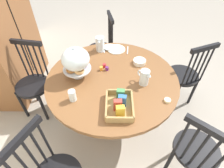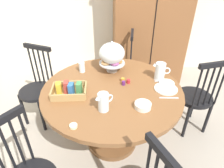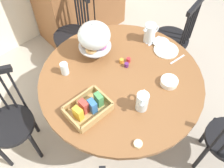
{
  "view_description": "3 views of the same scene",
  "coord_description": "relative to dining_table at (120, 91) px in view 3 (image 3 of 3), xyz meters",
  "views": [
    {
      "loc": [
        -1.41,
        0.04,
        1.94
      ],
      "look_at": [
        -0.16,
        0.05,
        0.74
      ],
      "focal_mm": 28.32,
      "sensor_mm": 36.0,
      "label": 1
    },
    {
      "loc": [
        -0.15,
        -1.52,
        1.81
      ],
      "look_at": [
        -0.06,
        0.05,
        0.79
      ],
      "focal_mm": 31.72,
      "sensor_mm": 36.0,
      "label": 2
    },
    {
      "loc": [
        -0.94,
        -0.81,
        2.27
      ],
      "look_at": [
        -0.16,
        0.05,
        0.74
      ],
      "focal_mm": 38.51,
      "sensor_mm": 36.0,
      "label": 3
    }
  ],
  "objects": [
    {
      "name": "ground_plane",
      "position": [
        0.06,
        -0.05,
        -0.56
      ],
      "size": [
        10.0,
        10.0,
        0.0
      ],
      "primitive_type": "plane",
      "color": "#A89E8E"
    },
    {
      "name": "dining_table",
      "position": [
        0.0,
        0.0,
        0.0
      ],
      "size": [
        1.35,
        1.35,
        0.74
      ],
      "color": "brown",
      "rests_on": "ground_plane"
    },
    {
      "name": "windsor_chair_near_window",
      "position": [
        -0.87,
        0.44,
        -0.1
      ],
      "size": [
        0.44,
        0.44,
        0.97
      ],
      "color": "black",
      "rests_on": "ground_plane"
    },
    {
      "name": "windsor_chair_far_side",
      "position": [
        0.96,
        0.17,
        -0.1
      ],
      "size": [
        0.41,
        0.41,
        0.97
      ],
      "color": "black",
      "rests_on": "ground_plane"
    },
    {
      "name": "windsor_chair_host_seat",
      "position": [
        0.19,
        0.96,
        -0.1
      ],
      "size": [
        0.41,
        0.41,
        0.97
      ],
      "color": "black",
      "rests_on": "ground_plane"
    },
    {
      "name": "pastry_stand_with_dome",
      "position": [
        0.02,
        0.35,
        0.38
      ],
      "size": [
        0.28,
        0.28,
        0.34
      ],
      "color": "silver",
      "rests_on": "dining_table"
    },
    {
      "name": "orange_juice_pitcher",
      "position": [
        -0.09,
        -0.31,
        0.26
      ],
      "size": [
        0.15,
        0.12,
        0.16
      ],
      "color": "silver",
      "rests_on": "dining_table"
    },
    {
      "name": "milk_pitcher",
      "position": [
        0.5,
        0.15,
        0.27
      ],
      "size": [
        0.18,
        0.1,
        0.18
      ],
      "color": "silver",
      "rests_on": "dining_table"
    },
    {
      "name": "cereal_basket",
      "position": [
        -0.4,
        -0.07,
        0.23
      ],
      "size": [
        0.32,
        0.24,
        0.12
      ],
      "color": "tan",
      "rests_on": "dining_table"
    },
    {
      "name": "china_plate_large",
      "position": [
        0.51,
        -0.05,
        0.19
      ],
      "size": [
        0.22,
        0.22,
        0.01
      ],
      "primitive_type": "cylinder",
      "color": "white",
      "rests_on": "dining_table"
    },
    {
      "name": "china_plate_small",
      "position": [
        0.54,
        0.04,
        0.2
      ],
      "size": [
        0.15,
        0.15,
        0.01
      ],
      "primitive_type": "cylinder",
      "color": "white",
      "rests_on": "china_plate_large"
    },
    {
      "name": "cereal_bowl",
      "position": [
        0.24,
        -0.3,
        0.21
      ],
      "size": [
        0.14,
        0.14,
        0.04
      ],
      "primitive_type": "cylinder",
      "color": "white",
      "rests_on": "dining_table"
    },
    {
      "name": "drinking_glass",
      "position": [
        -0.31,
        0.35,
        0.24
      ],
      "size": [
        0.06,
        0.06,
        0.11
      ],
      "primitive_type": "cylinder",
      "color": "silver",
      "rests_on": "dining_table"
    },
    {
      "name": "butter_dish",
      "position": [
        -0.32,
        -0.5,
        0.2
      ],
      "size": [
        0.06,
        0.06,
        0.02
      ],
      "primitive_type": "cylinder",
      "color": "beige",
      "rests_on": "dining_table"
    },
    {
      "name": "jam_jar_strawberry",
      "position": [
        0.17,
        0.09,
        0.2
      ],
      "size": [
        0.04,
        0.04,
        0.04
      ],
      "primitive_type": "cylinder",
      "color": "#B7282D",
      "rests_on": "dining_table"
    },
    {
      "name": "jam_jar_apricot",
      "position": [
        0.12,
        0.12,
        0.2
      ],
      "size": [
        0.04,
        0.04,
        0.04
      ],
      "primitive_type": "cylinder",
      "color": "orange",
      "rests_on": "dining_table"
    },
    {
      "name": "jam_jar_grape",
      "position": [
        0.12,
        0.06,
        0.2
      ],
      "size": [
        0.04,
        0.04,
        0.04
      ],
      "primitive_type": "cylinder",
      "color": "#5B2366",
      "rests_on": "dining_table"
    },
    {
      "name": "table_knife",
      "position": [
        0.53,
        0.09,
        0.19
      ],
      "size": [
        0.17,
        0.03,
        0.01
      ],
      "primitive_type": "cube",
      "rotation": [
        0.0,
        0.0,
        6.19
      ],
      "color": "silver",
      "rests_on": "dining_table"
    },
    {
      "name": "dinner_fork",
      "position": [
        0.53,
        0.12,
        0.19
      ],
      "size": [
        0.17,
        0.03,
        0.01
      ],
      "primitive_type": "cube",
      "rotation": [
        0.0,
        0.0,
        6.19
      ],
      "color": "silver",
      "rests_on": "dining_table"
    },
    {
      "name": "soup_spoon",
      "position": [
        0.5,
        -0.18,
        0.19
      ],
      "size": [
        0.17,
        0.03,
        0.01
      ],
      "primitive_type": "cube",
      "rotation": [
        0.0,
        0.0,
        6.19
      ],
      "color": "silver",
      "rests_on": "dining_table"
    }
  ]
}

